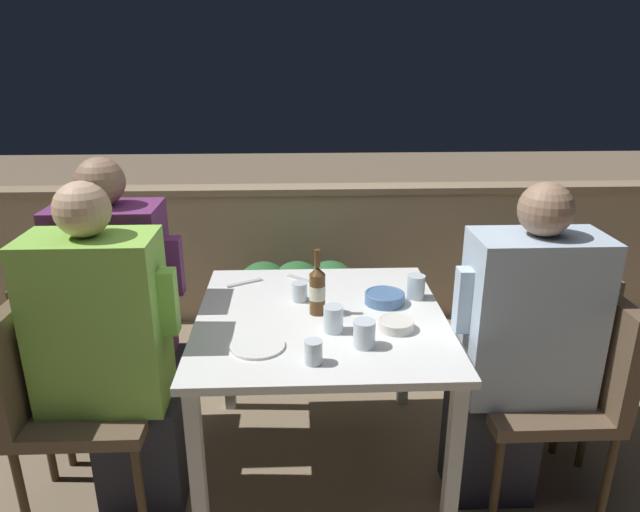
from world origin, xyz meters
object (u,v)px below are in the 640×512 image
at_px(chair_right_near, 566,375).
at_px(beer_bottle, 317,290).
at_px(person_green_blouse, 112,356).
at_px(chair_left_far, 81,344).
at_px(person_blue_shirt, 518,350).
at_px(person_purple_stripe, 125,314).
at_px(potted_plant, 547,286).
at_px(chair_left_near, 61,385).
at_px(chair_right_far, 550,335).

relative_size(chair_right_near, beer_bottle, 3.27).
bearing_deg(person_green_blouse, chair_left_far, 126.96).
bearing_deg(person_blue_shirt, chair_left_far, 169.31).
distance_m(person_green_blouse, person_purple_stripe, 0.33).
relative_size(person_purple_stripe, beer_bottle, 4.96).
bearing_deg(beer_bottle, potted_plant, 32.88).
relative_size(person_green_blouse, beer_bottle, 4.88).
xyz_separation_m(person_green_blouse, person_blue_shirt, (1.51, -0.01, -0.01)).
xyz_separation_m(person_purple_stripe, person_blue_shirt, (1.55, -0.33, -0.02)).
bearing_deg(chair_left_far, chair_left_near, -82.90).
bearing_deg(chair_right_far, potted_plant, 67.29).
height_order(person_green_blouse, chair_right_near, person_green_blouse).
distance_m(person_purple_stripe, chair_right_near, 1.79).
height_order(chair_left_far, potted_plant, chair_left_far).
height_order(chair_left_near, person_blue_shirt, person_blue_shirt).
distance_m(person_green_blouse, person_blue_shirt, 1.51).
xyz_separation_m(person_purple_stripe, potted_plant, (2.13, 0.71, -0.21)).
height_order(chair_right_far, beer_bottle, beer_bottle).
distance_m(person_blue_shirt, potted_plant, 1.21).
relative_size(person_green_blouse, chair_right_near, 1.49).
bearing_deg(chair_right_far, person_green_blouse, -169.93).
height_order(person_purple_stripe, chair_right_far, person_purple_stripe).
relative_size(chair_right_near, person_blue_shirt, 0.68).
height_order(person_green_blouse, chair_left_far, person_green_blouse).
distance_m(chair_left_near, person_purple_stripe, 0.39).
bearing_deg(person_purple_stripe, chair_right_far, -0.17).
height_order(person_purple_stripe, potted_plant, person_purple_stripe).
relative_size(person_green_blouse, chair_right_far, 1.49).
distance_m(chair_right_far, beer_bottle, 1.08).
bearing_deg(chair_right_near, beer_bottle, 169.05).
bearing_deg(chair_left_far, chair_right_near, -9.60).
xyz_separation_m(chair_right_near, beer_bottle, (-0.95, 0.18, 0.30)).
xyz_separation_m(chair_left_near, person_purple_stripe, (0.16, 0.32, 0.14)).
relative_size(person_green_blouse, person_purple_stripe, 0.98).
bearing_deg(potted_plant, person_purple_stripe, -161.51).
xyz_separation_m(person_purple_stripe, chair_right_far, (1.83, -0.01, -0.14)).
distance_m(chair_right_near, potted_plant, 1.11).
bearing_deg(potted_plant, chair_left_far, -163.02).
distance_m(chair_right_near, chair_right_far, 0.33).
height_order(chair_right_far, potted_plant, chair_right_far).
relative_size(chair_right_far, potted_plant, 1.17).
xyz_separation_m(chair_left_far, beer_bottle, (1.00, -0.15, 0.30)).
height_order(chair_left_far, chair_right_near, same).
height_order(chair_right_near, beer_bottle, beer_bottle).
distance_m(person_green_blouse, chair_right_far, 1.82).
relative_size(chair_left_near, chair_right_far, 1.00).
xyz_separation_m(person_blue_shirt, beer_bottle, (-0.75, 0.18, 0.18)).
bearing_deg(chair_right_far, chair_left_near, -170.94).
bearing_deg(chair_left_far, person_green_blouse, -53.04).
bearing_deg(chair_left_far, beer_bottle, -8.31).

